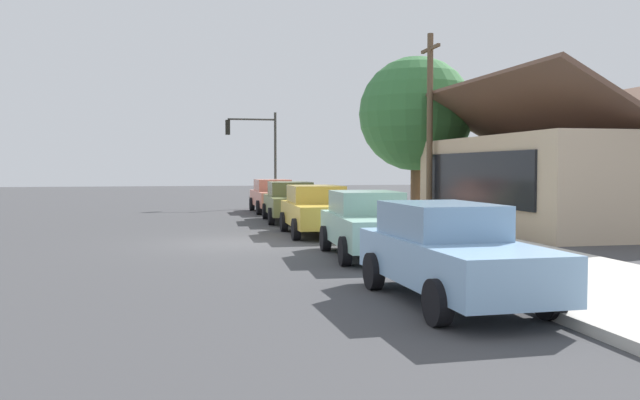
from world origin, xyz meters
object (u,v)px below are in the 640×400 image
car_seafoam (369,223)px  car_skyblue (449,252)px  car_coral (273,195)px  car_mustard (317,210)px  fire_hydrant_red (374,222)px  utility_pole_wooden (430,124)px  shade_tree (416,114)px  car_olive (291,201)px  traffic_light_main (256,143)px

car_seafoam → car_skyblue: (5.57, -0.26, 0.00)m
car_coral → car_seafoam: (16.52, 0.01, -0.00)m
car_mustard → fire_hydrant_red: bearing=46.1°
car_skyblue → fire_hydrant_red: car_skyblue is taller
car_coral → car_seafoam: same height
car_seafoam → utility_pole_wooden: 11.43m
car_mustard → car_skyblue: (11.00, -0.12, -0.00)m
car_coral → car_seafoam: 16.52m
shade_tree → car_skyblue: bearing=-18.6°
car_coral → shade_tree: size_ratio=0.67×
car_seafoam → fire_hydrant_red: car_seafoam is taller
car_olive → car_skyblue: (16.47, -0.17, -0.00)m
shade_tree → fire_hydrant_red: 10.80m
utility_pole_wooden → car_seafoam: bearing=-29.0°
car_olive → fire_hydrant_red: bearing=14.5°
car_mustard → car_skyblue: 11.00m
car_coral → car_seafoam: bearing=0.2°
fire_hydrant_red → utility_pole_wooden: bearing=144.9°
car_coral → fire_hydrant_red: 12.65m
car_seafoam → shade_tree: size_ratio=0.62×
car_coral → utility_pole_wooden: bearing=37.9°
car_seafoam → shade_tree: (-12.83, 5.92, 3.75)m
car_seafoam → traffic_light_main: bearing=-175.9°
car_skyblue → fire_hydrant_red: (-9.51, 1.59, -0.32)m
car_coral → car_mustard: size_ratio=1.05×
shade_tree → utility_pole_wooden: 3.32m
traffic_light_main → utility_pole_wooden: bearing=26.6°
car_mustard → car_seafoam: (5.43, 0.14, -0.00)m
car_seafoam → car_skyblue: same height
car_olive → fire_hydrant_red: car_olive is taller
shade_tree → traffic_light_main: 10.29m
car_olive → car_skyblue: size_ratio=1.06×
traffic_light_main → utility_pole_wooden: 12.65m
car_coral → car_skyblue: size_ratio=1.03×
car_seafoam → traffic_light_main: size_ratio=0.85×
car_seafoam → utility_pole_wooden: size_ratio=0.59×
car_seafoam → utility_pole_wooden: (-9.62, 5.33, 3.12)m
utility_pole_wooden → fire_hydrant_red: bearing=-35.1°
car_seafoam → car_skyblue: bearing=0.6°
car_mustard → fire_hydrant_red: size_ratio=6.40×
car_coral → shade_tree: shade_tree is taller
car_olive → traffic_light_main: size_ratio=0.94×
car_skyblue → shade_tree: bearing=160.2°
car_coral → car_skyblue: same height
car_coral → shade_tree: bearing=58.3°
car_coral → utility_pole_wooden: 9.26m
car_olive → car_seafoam: (10.90, 0.09, -0.00)m
shade_tree → traffic_light_main: size_ratio=1.37×
car_coral → fire_hydrant_red: (12.58, 1.34, -0.32)m
car_coral → utility_pole_wooden: size_ratio=0.64×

